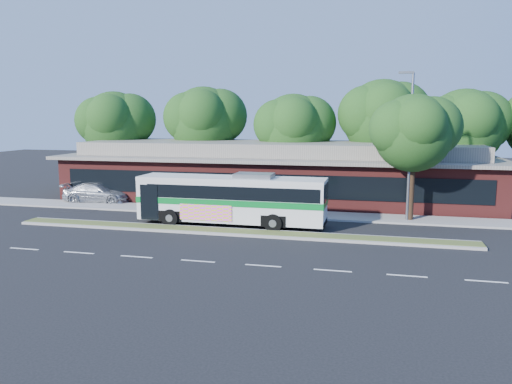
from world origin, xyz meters
TOP-DOWN VIEW (x-y plane):
  - ground at (0.00, 0.00)m, footprint 120.00×120.00m
  - median_strip at (0.00, 0.60)m, footprint 26.00×1.10m
  - sidewalk at (0.00, 6.40)m, footprint 44.00×2.60m
  - parking_lot at (-18.00, 10.00)m, footprint 14.00×12.00m
  - plaza_building at (0.00, 12.99)m, footprint 33.20×11.20m
  - lamp_post at (9.56, 6.00)m, footprint 0.93×0.18m
  - tree_bg_a at (-14.58, 15.14)m, footprint 6.47×5.80m
  - tree_bg_b at (-6.57, 16.14)m, footprint 6.69×6.00m
  - tree_bg_c at (1.40, 15.13)m, footprint 6.24×5.60m
  - tree_bg_d at (8.45, 16.15)m, footprint 6.91×6.20m
  - tree_bg_e at (14.42, 15.14)m, footprint 6.47×5.80m
  - transit_bus at (-0.59, 2.60)m, footprint 11.23×2.70m
  - sedan at (-12.69, 7.80)m, footprint 5.21×2.52m
  - sidewalk_tree at (10.10, 6.31)m, footprint 5.24×4.70m

SIDE VIEW (x-z plane):
  - ground at x=0.00m, z-range 0.00..0.00m
  - parking_lot at x=-18.00m, z-range 0.00..0.01m
  - sidewalk at x=0.00m, z-range 0.00..0.12m
  - median_strip at x=0.00m, z-range 0.00..0.15m
  - sedan at x=-12.69m, z-range 0.00..1.46m
  - transit_bus at x=-0.59m, z-range 0.18..3.32m
  - plaza_building at x=0.00m, z-range -0.10..4.35m
  - lamp_post at x=9.56m, z-range 0.37..9.44m
  - sidewalk_tree at x=10.10m, z-range 1.64..9.42m
  - tree_bg_c at x=1.40m, z-range 1.46..9.72m
  - tree_bg_e at x=14.42m, z-range 1.49..10.00m
  - tree_bg_a at x=-14.58m, z-range 1.55..10.18m
  - tree_bg_b at x=-6.57m, z-range 1.64..10.64m
  - tree_bg_d at x=8.45m, z-range 1.73..11.10m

